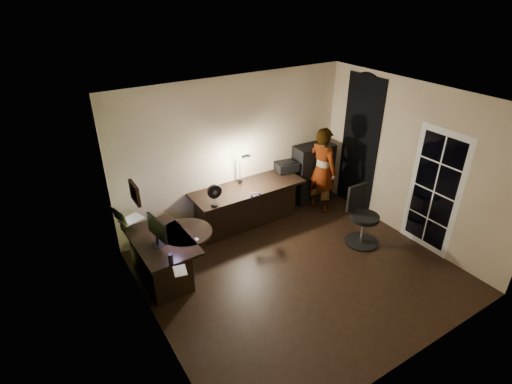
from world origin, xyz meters
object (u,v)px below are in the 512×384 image
desk_left (164,260)px  monitor (157,236)px  desk_right (248,206)px  office_chair (365,217)px  person (322,170)px  cabinet (313,173)px

desk_left → monitor: 0.53m
monitor → desk_left: bearing=38.4°
desk_right → office_chair: 2.08m
monitor → office_chair: (3.33, -0.80, -0.36)m
desk_left → desk_right: desk_right is taller
monitor → office_chair: monitor is taller
desk_right → person: bearing=-10.6°
desk_left → monitor: monitor is taller
desk_right → person: person is taller
cabinet → office_chair: (-0.24, -1.69, -0.08)m
cabinet → monitor: size_ratio=2.46×
cabinet → monitor: cabinet is taller
desk_right → person: 1.59m
monitor → person: person is taller
person → office_chair: bearing=163.2°
desk_left → desk_right: 1.99m
desk_left → office_chair: (3.24, -0.90, 0.15)m
desk_left → office_chair: office_chair is taller
cabinet → desk_left: bearing=-163.5°
desk_right → office_chair: (1.37, -1.57, 0.12)m
monitor → office_chair: 3.44m
desk_right → office_chair: office_chair is taller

